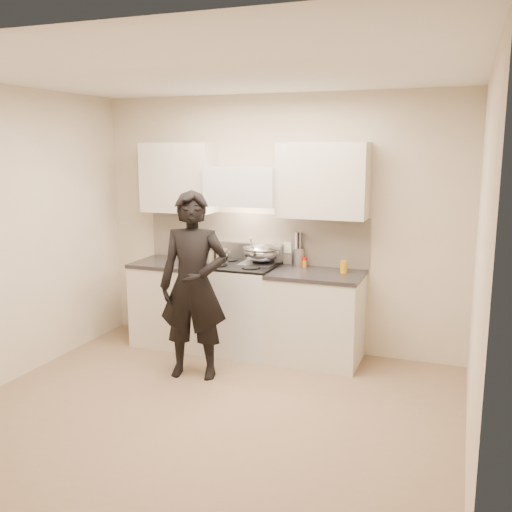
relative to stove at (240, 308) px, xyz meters
The scene contains 11 objects.
ground_plane 1.53m from the stove, 78.12° to the right, with size 4.00×4.00×0.00m, color #896B52.
room_shell 1.56m from the stove, 77.04° to the right, with size 4.04×3.54×2.70m.
stove is the anchor object (origin of this frame).
counter_right 0.83m from the stove, ahead, with size 0.92×0.67×0.92m.
counter_left 0.78m from the stove, behind, with size 0.82×0.67×0.92m.
wok 0.63m from the stove, 30.75° to the left, with size 0.39×0.48×0.31m.
stock_pot 0.61m from the stove, 149.38° to the right, with size 0.32×0.25×0.15m.
utensil_crock 0.83m from the stove, 23.56° to the left, with size 0.14×0.14×0.36m.
spice_jar 0.84m from the stove, 18.40° to the left, with size 0.05×0.05×0.10m.
oil_glass 1.20m from the stove, ahead, with size 0.07×0.07×0.12m.
person 0.90m from the stove, 100.72° to the right, with size 0.65×0.42×1.77m, color black.
Camera 1 is at (1.89, -4.00, 2.15)m, focal length 40.00 mm.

